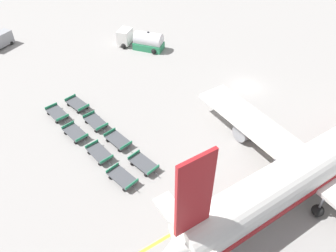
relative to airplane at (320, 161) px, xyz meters
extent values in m
plane|color=gray|center=(-16.69, 5.52, -3.11)|extent=(500.00, 500.00, 0.00)
cylinder|color=white|center=(-0.03, 0.58, 0.19)|extent=(5.82, 33.85, 3.98)
cone|color=white|center=(0.89, -16.23, 0.19)|extent=(4.04, 4.97, 3.78)
cube|color=red|center=(0.85, -15.49, 5.87)|extent=(0.44, 2.99, 7.37)
cube|color=white|center=(0.85, -15.45, 0.79)|extent=(8.89, 2.05, 0.24)
cube|color=white|center=(0.04, -0.77, -0.70)|extent=(31.64, 5.63, 0.44)
cylinder|color=gray|center=(-8.57, -0.84, -1.94)|extent=(2.33, 4.08, 2.11)
cube|color=red|center=(-0.03, 0.58, -0.51)|extent=(5.72, 30.49, 0.72)
cylinder|color=#56565B|center=(3.04, -2.62, -1.67)|extent=(0.24, 0.24, 1.73)
sphere|color=black|center=(3.04, -2.62, -2.54)|extent=(1.15, 1.15, 1.15)
cylinder|color=#56565B|center=(-2.73, -2.94, -1.67)|extent=(0.24, 0.24, 1.73)
sphere|color=black|center=(-2.73, -2.94, -2.54)|extent=(1.15, 1.15, 1.15)
cube|color=white|center=(-36.85, -4.27, -1.54)|extent=(3.11, 3.19, 2.34)
cube|color=#2D8C5B|center=(-33.58, -1.47, -2.55)|extent=(5.33, 5.09, 1.13)
cylinder|color=silver|center=(-33.58, -1.47, -1.40)|extent=(5.05, 4.82, 2.42)
sphere|color=#333338|center=(-33.58, -1.47, -0.19)|extent=(0.44, 0.44, 0.44)
sphere|color=black|center=(-37.45, -3.17, -2.66)|extent=(0.90, 0.90, 0.90)
sphere|color=black|center=(-35.86, -5.03, -2.66)|extent=(0.90, 0.90, 0.90)
sphere|color=black|center=(-33.30, 0.38, -2.66)|extent=(0.90, 0.90, 0.90)
sphere|color=black|center=(-31.71, -1.48, -2.66)|extent=(0.90, 0.90, 0.90)
cube|color=#1E232D|center=(-47.82, -21.05, -1.45)|extent=(1.35, 0.89, 0.72)
sphere|color=black|center=(-46.70, -21.21, -2.81)|extent=(0.60, 0.60, 0.60)
sphere|color=black|center=(-48.16, -22.13, -2.81)|extent=(0.60, 0.60, 0.60)
cube|color=#424449|center=(-23.50, -19.74, -2.56)|extent=(3.47, 2.30, 0.10)
cube|color=#237F56|center=(-21.97, -19.43, -2.35)|extent=(0.42, 1.67, 0.32)
cube|color=#237F56|center=(-25.03, -20.06, -2.35)|extent=(0.42, 1.67, 0.32)
cube|color=#333338|center=(-21.59, -19.35, -2.68)|extent=(0.70, 0.20, 0.06)
sphere|color=black|center=(-22.26, -20.22, -2.93)|extent=(0.36, 0.36, 0.36)
sphere|color=black|center=(-22.55, -18.81, -2.93)|extent=(0.36, 0.36, 0.36)
sphere|color=black|center=(-24.45, -20.67, -2.93)|extent=(0.36, 0.36, 0.36)
sphere|color=black|center=(-24.74, -19.26, -2.93)|extent=(0.36, 0.36, 0.36)
cube|color=#424449|center=(-18.80, -18.91, -2.56)|extent=(3.51, 2.41, 0.10)
cube|color=#237F56|center=(-17.29, -18.53, -2.35)|extent=(0.48, 1.66, 0.32)
cube|color=#237F56|center=(-20.32, -19.28, -2.35)|extent=(0.48, 1.66, 0.32)
cube|color=#333338|center=(-16.91, -18.44, -2.68)|extent=(0.69, 0.23, 0.06)
sphere|color=black|center=(-17.54, -19.33, -2.93)|extent=(0.36, 0.36, 0.36)
sphere|color=black|center=(-17.89, -17.94, -2.93)|extent=(0.36, 0.36, 0.36)
sphere|color=black|center=(-19.72, -19.87, -2.93)|extent=(0.36, 0.36, 0.36)
sphere|color=black|center=(-20.06, -18.48, -2.93)|extent=(0.36, 0.36, 0.36)
cube|color=#424449|center=(-14.24, -17.61, -2.56)|extent=(3.47, 2.28, 0.10)
cube|color=#237F56|center=(-12.71, -17.31, -2.35)|extent=(0.40, 1.67, 0.32)
cube|color=#237F56|center=(-15.77, -17.91, -2.35)|extent=(0.40, 1.67, 0.32)
cube|color=#333338|center=(-12.33, -17.23, -2.68)|extent=(0.70, 0.19, 0.06)
sphere|color=black|center=(-13.00, -18.10, -2.93)|extent=(0.36, 0.36, 0.36)
sphere|color=black|center=(-13.28, -16.69, -2.93)|extent=(0.36, 0.36, 0.36)
sphere|color=black|center=(-15.20, -18.53, -2.93)|extent=(0.36, 0.36, 0.36)
sphere|color=black|center=(-15.48, -17.12, -2.93)|extent=(0.36, 0.36, 0.36)
cube|color=#424449|center=(-9.79, -16.83, -2.56)|extent=(3.54, 2.51, 0.10)
cube|color=#237F56|center=(-8.29, -16.40, -2.35)|extent=(0.55, 1.65, 0.32)
cube|color=#237F56|center=(-11.29, -17.26, -2.35)|extent=(0.55, 1.65, 0.32)
cube|color=#333338|center=(-7.91, -16.29, -2.68)|extent=(0.69, 0.25, 0.06)
sphere|color=black|center=(-8.51, -17.21, -2.93)|extent=(0.36, 0.36, 0.36)
sphere|color=black|center=(-8.91, -15.83, -2.93)|extent=(0.36, 0.36, 0.36)
sphere|color=black|center=(-10.66, -17.83, -2.93)|extent=(0.36, 0.36, 0.36)
sphere|color=black|center=(-11.06, -16.45, -2.93)|extent=(0.36, 0.36, 0.36)
cube|color=#424449|center=(-24.11, -16.92, -2.56)|extent=(3.54, 2.51, 0.10)
cube|color=#237F56|center=(-22.61, -16.49, -2.35)|extent=(0.54, 1.65, 0.32)
cube|color=#237F56|center=(-25.61, -17.35, -2.35)|extent=(0.54, 1.65, 0.32)
cube|color=#333338|center=(-22.24, -16.39, -2.68)|extent=(0.69, 0.25, 0.06)
sphere|color=black|center=(-22.84, -17.31, -2.93)|extent=(0.36, 0.36, 0.36)
sphere|color=black|center=(-23.23, -15.92, -2.93)|extent=(0.36, 0.36, 0.36)
sphere|color=black|center=(-24.99, -17.92, -2.93)|extent=(0.36, 0.36, 0.36)
sphere|color=black|center=(-25.39, -16.54, -2.93)|extent=(0.36, 0.36, 0.36)
cube|color=#424449|center=(-19.49, -16.10, -2.56)|extent=(3.47, 2.28, 0.10)
cube|color=#237F56|center=(-17.96, -15.79, -2.35)|extent=(0.41, 1.67, 0.32)
cube|color=#237F56|center=(-21.02, -16.40, -2.35)|extent=(0.41, 1.67, 0.32)
cube|color=#333338|center=(-17.58, -15.72, -2.68)|extent=(0.70, 0.19, 0.06)
sphere|color=black|center=(-18.25, -16.58, -2.93)|extent=(0.36, 0.36, 0.36)
sphere|color=black|center=(-18.53, -15.17, -2.93)|extent=(0.36, 0.36, 0.36)
sphere|color=black|center=(-20.45, -17.02, -2.93)|extent=(0.36, 0.36, 0.36)
sphere|color=black|center=(-20.73, -15.61, -2.93)|extent=(0.36, 0.36, 0.36)
cube|color=#424449|center=(-15.12, -15.01, -2.56)|extent=(3.52, 2.43, 0.10)
cube|color=#237F56|center=(-13.60, -14.63, -2.35)|extent=(0.50, 1.66, 0.32)
cube|color=#237F56|center=(-16.63, -15.40, -2.35)|extent=(0.50, 1.66, 0.32)
cube|color=#333338|center=(-13.23, -14.53, -2.68)|extent=(0.69, 0.23, 0.06)
sphere|color=black|center=(-13.85, -15.43, -2.93)|extent=(0.36, 0.36, 0.36)
sphere|color=black|center=(-14.21, -14.04, -2.93)|extent=(0.36, 0.36, 0.36)
sphere|color=black|center=(-16.02, -15.99, -2.93)|extent=(0.36, 0.36, 0.36)
sphere|color=black|center=(-16.38, -14.59, -2.93)|extent=(0.36, 0.36, 0.36)
cube|color=#424449|center=(-10.40, -14.08, -2.56)|extent=(3.53, 2.48, 0.10)
cube|color=#237F56|center=(-8.89, -13.67, -2.35)|extent=(0.53, 1.65, 0.32)
cube|color=#237F56|center=(-11.90, -14.50, -2.35)|extent=(0.53, 1.65, 0.32)
cube|color=#333338|center=(-8.52, -13.56, -2.68)|extent=(0.69, 0.24, 0.06)
sphere|color=black|center=(-9.13, -14.48, -2.93)|extent=(0.36, 0.36, 0.36)
sphere|color=black|center=(-9.51, -13.09, -2.93)|extent=(0.36, 0.36, 0.36)
sphere|color=black|center=(-11.29, -15.07, -2.93)|extent=(0.36, 0.36, 0.36)
sphere|color=black|center=(-11.67, -13.69, -2.93)|extent=(0.36, 0.36, 0.36)
cube|color=yellow|center=(-2.38, -7.84, -3.11)|extent=(1.74, 26.25, 0.01)
camera|label=1|loc=(11.42, -23.56, 23.54)|focal=35.00mm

